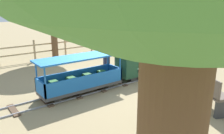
{
  "coord_description": "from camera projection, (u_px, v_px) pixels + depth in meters",
  "views": [
    {
      "loc": [
        4.87,
        -3.47,
        2.26
      ],
      "look_at": [
        0.0,
        0.22,
        0.55
      ],
      "focal_mm": 35.16,
      "sensor_mm": 36.0,
      "label": 1
    }
  ],
  "objects": [
    {
      "name": "ground_plane",
      "position": [
        106.0,
        86.0,
        6.37
      ],
      "size": [
        60.0,
        60.0,
        0.0
      ],
      "primitive_type": "plane",
      "color": "#8C7A56"
    },
    {
      "name": "track",
      "position": [
        109.0,
        85.0,
        6.42
      ],
      "size": [
        0.68,
        6.05,
        0.04
      ],
      "color": "gray",
      "rests_on": "ground_plane"
    },
    {
      "name": "locomotive",
      "position": [
        136.0,
        64.0,
        6.91
      ],
      "size": [
        0.64,
        1.45,
        0.98
      ],
      "color": "#1E472D",
      "rests_on": "ground_plane"
    },
    {
      "name": "passenger_car",
      "position": [
        82.0,
        78.0,
        5.79
      ],
      "size": [
        0.74,
        2.35,
        0.97
      ],
      "color": "#3F3F3F",
      "rests_on": "ground_plane"
    },
    {
      "name": "conductor_person",
      "position": [
        106.0,
        48.0,
        7.1
      ],
      "size": [
        0.3,
        0.3,
        1.62
      ],
      "color": "#282D47",
      "rests_on": "ground_plane"
    },
    {
      "name": "park_bench",
      "position": [
        204.0,
        90.0,
        5.01
      ],
      "size": [
        1.35,
        0.88,
        0.82
      ],
      "color": "brown",
      "rests_on": "ground_plane"
    },
    {
      "name": "fence_section",
      "position": [
        50.0,
        48.0,
        9.62
      ],
      "size": [
        0.08,
        7.13,
        0.9
      ],
      "color": "tan",
      "rests_on": "ground_plane"
    }
  ]
}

